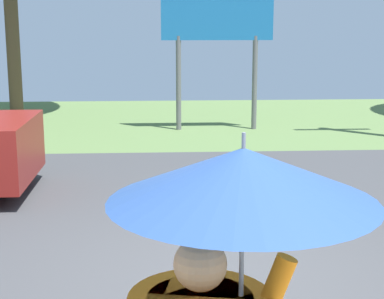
# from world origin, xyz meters

# --- Properties ---
(ground_plane) EXTENTS (40.00, 22.00, 0.20)m
(ground_plane) POSITION_xyz_m (0.00, 2.95, -0.05)
(ground_plane) COLOR #424244
(roadside_billboard) EXTENTS (2.60, 0.12, 3.50)m
(roadside_billboard) POSITION_xyz_m (0.79, 8.58, 2.55)
(roadside_billboard) COLOR slate
(roadside_billboard) RESTS_ON ground_plane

